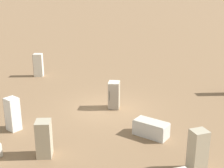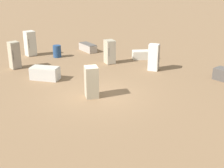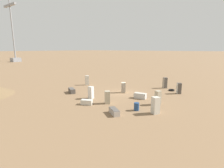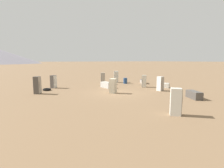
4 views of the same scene
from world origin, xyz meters
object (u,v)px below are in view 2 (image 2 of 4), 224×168
object	(u,v)px
discarded_fridge_4	(15,55)
discarded_fridge_10	(142,55)
discarded_fridge_9	(88,47)
rusty_barrel	(57,51)
discarded_fridge_3	(110,52)
discarded_fridge_7	(91,82)
discarded_fridge_5	(45,73)
discarded_fridge_0	(154,57)
discarded_fridge_1	(30,43)

from	to	relation	value
discarded_fridge_4	discarded_fridge_10	world-z (taller)	discarded_fridge_4
discarded_fridge_9	rusty_barrel	bearing A→B (deg)	-174.10
discarded_fridge_10	rusty_barrel	xyz separation A→B (m)	(-5.94, -1.98, 0.13)
discarded_fridge_3	discarded_fridge_7	xyz separation A→B (m)	(1.55, -5.90, -0.00)
discarded_fridge_10	discarded_fridge_5	bearing A→B (deg)	-59.00
discarded_fridge_10	rusty_barrel	distance (m)	6.27
discarded_fridge_0	discarded_fridge_3	world-z (taller)	discarded_fridge_0
discarded_fridge_4	discarded_fridge_5	distance (m)	3.30
discarded_fridge_10	discarded_fridge_7	bearing A→B (deg)	-29.39
discarded_fridge_7	rusty_barrel	size ratio (longest dim) A/B	1.82
discarded_fridge_0	discarded_fridge_7	size ratio (longest dim) A/B	1.06
discarded_fridge_3	discarded_fridge_10	size ratio (longest dim) A/B	1.02
discarded_fridge_3	discarded_fridge_5	distance (m)	5.09
discarded_fridge_9	rusty_barrel	size ratio (longest dim) A/B	2.08
discarded_fridge_3	discarded_fridge_5	world-z (taller)	discarded_fridge_3
discarded_fridge_4	discarded_fridge_7	bearing A→B (deg)	96.67
discarded_fridge_0	discarded_fridge_7	world-z (taller)	discarded_fridge_0
discarded_fridge_0	discarded_fridge_5	world-z (taller)	discarded_fridge_0
discarded_fridge_4	discarded_fridge_9	bearing A→B (deg)	-174.98
discarded_fridge_1	discarded_fridge_4	xyz separation A→B (m)	(1.04, -3.04, -0.04)
discarded_fridge_10	discarded_fridge_9	bearing A→B (deg)	-124.15
discarded_fridge_9	discarded_fridge_10	xyz separation A→B (m)	(4.68, -0.50, 0.01)
discarded_fridge_0	discarded_fridge_5	xyz separation A→B (m)	(-5.38, -4.25, -0.47)
discarded_fridge_1	discarded_fridge_5	size ratio (longest dim) A/B	1.04
discarded_fridge_1	discarded_fridge_7	distance (m)	9.56
discarded_fridge_3	rusty_barrel	xyz separation A→B (m)	(-4.20, -0.07, -0.37)
discarded_fridge_0	discarded_fridge_4	world-z (taller)	discarded_fridge_4
discarded_fridge_3	discarded_fridge_10	bearing A→B (deg)	-179.08
rusty_barrel	discarded_fridge_3	bearing A→B (deg)	0.92
rusty_barrel	discarded_fridge_9	bearing A→B (deg)	63.04
discarded_fridge_1	discarded_fridge_10	distance (m)	8.38
discarded_fridge_7	discarded_fridge_1	bearing A→B (deg)	108.24
discarded_fridge_3	discarded_fridge_5	size ratio (longest dim) A/B	0.92
discarded_fridge_1	discarded_fridge_9	size ratio (longest dim) A/B	1.00
discarded_fridge_7	discarded_fridge_10	distance (m)	7.84
discarded_fridge_1	discarded_fridge_10	bearing A→B (deg)	135.68
discarded_fridge_10	rusty_barrel	bearing A→B (deg)	-99.55
discarded_fridge_4	discarded_fridge_1	bearing A→B (deg)	-134.74
discarded_fridge_7	discarded_fridge_9	xyz separation A→B (m)	(-4.49, 8.32, -0.50)
discarded_fridge_9	discarded_fridge_0	bearing A→B (deg)	-81.29
discarded_fridge_7	discarded_fridge_10	world-z (taller)	discarded_fridge_7
discarded_fridge_3	discarded_fridge_9	bearing A→B (deg)	-86.30
discarded_fridge_3	discarded_fridge_7	distance (m)	6.10
discarded_fridge_9	discarded_fridge_5	bearing A→B (deg)	-140.87
discarded_fridge_3	discarded_fridge_7	size ratio (longest dim) A/B	1.01
discarded_fridge_0	discarded_fridge_3	bearing A→B (deg)	-100.24
discarded_fridge_1	rusty_barrel	xyz separation A→B (m)	(2.08, 0.36, -0.48)
discarded_fridge_3	discarded_fridge_5	bearing A→B (deg)	17.93
discarded_fridge_5	discarded_fridge_10	bearing A→B (deg)	139.90
discarded_fridge_1	rusty_barrel	world-z (taller)	discarded_fridge_1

